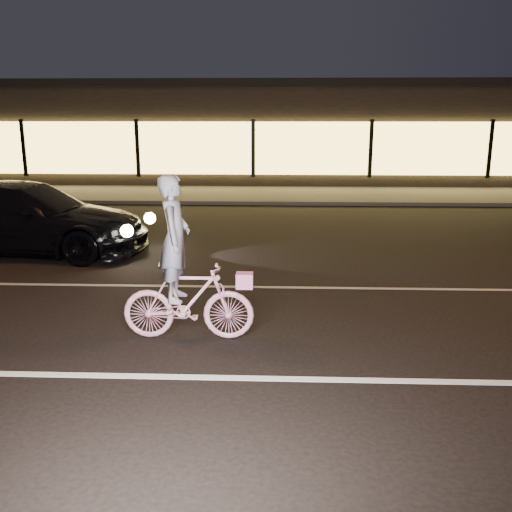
{
  "coord_description": "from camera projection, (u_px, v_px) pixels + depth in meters",
  "views": [
    {
      "loc": [
        1.0,
        -7.44,
        2.94
      ],
      "look_at": [
        0.68,
        0.6,
        0.91
      ],
      "focal_mm": 40.0,
      "sensor_mm": 36.0,
      "label": 1
    }
  ],
  "objects": [
    {
      "name": "sidewalk",
      "position": [
        251.0,
        195.0,
        20.55
      ],
      "size": [
        30.0,
        4.0,
        0.12
      ],
      "primitive_type": "cube",
      "color": "#383533",
      "rests_on": "ground"
    },
    {
      "name": "lane_stripe_far",
      "position": [
        220.0,
        287.0,
        9.91
      ],
      "size": [
        60.0,
        0.1,
        0.01
      ],
      "primitive_type": "cube",
      "color": "gray",
      "rests_on": "ground"
    },
    {
      "name": "storefront",
      "position": [
        257.0,
        131.0,
        25.82
      ],
      "size": [
        25.4,
        8.42,
        4.2
      ],
      "color": "black",
      "rests_on": "ground"
    },
    {
      "name": "ground",
      "position": [
        206.0,
        329.0,
        7.97
      ],
      "size": [
        90.0,
        90.0,
        0.0
      ],
      "primitive_type": "plane",
      "color": "black",
      "rests_on": "ground"
    },
    {
      "name": "cyclist",
      "position": [
        185.0,
        283.0,
        7.46
      ],
      "size": [
        1.74,
        0.6,
        2.2
      ],
      "rotation": [
        0.0,
        0.0,
        1.57
      ],
      "color": "#E23B72",
      "rests_on": "ground"
    },
    {
      "name": "lane_stripe_near",
      "position": [
        189.0,
        377.0,
        6.52
      ],
      "size": [
        60.0,
        0.12,
        0.01
      ],
      "primitive_type": "cube",
      "color": "silver",
      "rests_on": "ground"
    },
    {
      "name": "sedan",
      "position": [
        26.0,
        218.0,
        12.14
      ],
      "size": [
        5.42,
        2.66,
        1.52
      ],
      "rotation": [
        0.0,
        0.0,
        1.47
      ],
      "color": "black",
      "rests_on": "ground"
    }
  ]
}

